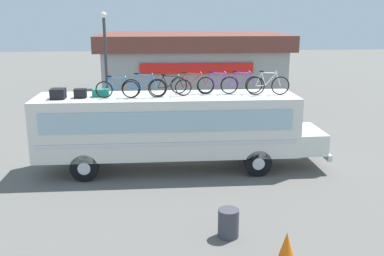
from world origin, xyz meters
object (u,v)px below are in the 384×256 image
luggage_bag_3 (101,93)px  street_lamp (106,70)px  luggage_bag_2 (80,93)px  rooftop_bicycle_7 (268,85)px  rooftop_bicycle_4 (192,84)px  traffic_cone (287,244)px  rooftop_bicycle_1 (117,89)px  rooftop_bicycle_2 (144,87)px  bus (173,126)px  rooftop_bicycle_3 (170,87)px  rooftop_bicycle_5 (217,85)px  luggage_bag_1 (58,94)px  trash_bin (228,223)px  rooftop_bicycle_6 (241,84)px

luggage_bag_3 → street_lamp: (-0.27, 4.65, 0.32)m
luggage_bag_2 → rooftop_bicycle_7: 7.24m
rooftop_bicycle_4 → traffic_cone: rooftop_bicycle_4 is taller
rooftop_bicycle_1 → rooftop_bicycle_2: 1.01m
luggage_bag_3 → rooftop_bicycle_1: rooftop_bicycle_1 is taller
bus → street_lamp: size_ratio=1.85×
luggage_bag_2 → rooftop_bicycle_3: size_ratio=0.27×
luggage_bag_2 → street_lamp: bearing=84.4°
rooftop_bicycle_5 → street_lamp: bearing=137.2°
luggage_bag_1 → rooftop_bicycle_7: rooftop_bicycle_7 is taller
rooftop_bicycle_5 → traffic_cone: rooftop_bicycle_5 is taller
rooftop_bicycle_7 → rooftop_bicycle_4: bearing=168.4°
rooftop_bicycle_2 → rooftop_bicycle_5: 2.93m
rooftop_bicycle_3 → trash_bin: rooftop_bicycle_3 is taller
street_lamp → rooftop_bicycle_3: bearing=-58.1°
rooftop_bicycle_2 → trash_bin: rooftop_bicycle_2 is taller
rooftop_bicycle_5 → rooftop_bicycle_6: size_ratio=0.97×
luggage_bag_1 → rooftop_bicycle_5: rooftop_bicycle_5 is taller
luggage_bag_3 → trash_bin: size_ratio=0.76×
rooftop_bicycle_5 → rooftop_bicycle_2: bearing=-169.0°
luggage_bag_1 → rooftop_bicycle_6: rooftop_bicycle_6 is taller
trash_bin → rooftop_bicycle_5: bearing=85.5°
luggage_bag_3 → street_lamp: size_ratio=0.10×
rooftop_bicycle_7 → traffic_cone: size_ratio=2.71×
rooftop_bicycle_6 → traffic_cone: bearing=-90.6°
rooftop_bicycle_2 → rooftop_bicycle_3: (1.00, 0.28, -0.04)m
rooftop_bicycle_5 → rooftop_bicycle_7: (1.94, -0.37, 0.02)m
street_lamp → rooftop_bicycle_7: bearing=-35.5°
bus → luggage_bag_2: bearing=-176.7°
rooftop_bicycle_7 → trash_bin: size_ratio=2.09×
rooftop_bicycle_4 → traffic_cone: bearing=-75.5°
luggage_bag_1 → rooftop_bicycle_5: bearing=4.6°
rooftop_bicycle_1 → rooftop_bicycle_2: rooftop_bicycle_2 is taller
luggage_bag_1 → trash_bin: bearing=-44.1°
luggage_bag_1 → traffic_cone: bearing=-43.1°
rooftop_bicycle_4 → luggage_bag_3: bearing=-173.3°
rooftop_bicycle_2 → rooftop_bicycle_6: rooftop_bicycle_2 is taller
bus → rooftop_bicycle_5: (1.80, 0.17, 1.60)m
rooftop_bicycle_3 → rooftop_bicycle_7: 3.81m
luggage_bag_3 → rooftop_bicycle_6: bearing=2.2°
luggage_bag_1 → rooftop_bicycle_6: 7.08m
luggage_bag_1 → rooftop_bicycle_4: size_ratio=0.32×
rooftop_bicycle_3 → rooftop_bicycle_4: rooftop_bicycle_4 is taller
luggage_bag_2 → rooftop_bicycle_1: bearing=-6.0°
luggage_bag_2 → rooftop_bicycle_5: size_ratio=0.27×
rooftop_bicycle_6 → rooftop_bicycle_2: bearing=-171.5°
luggage_bag_1 → rooftop_bicycle_7: 8.04m
rooftop_bicycle_2 → traffic_cone: (3.77, -6.47, -3.11)m
rooftop_bicycle_5 → luggage_bag_3: bearing=-177.6°
bus → rooftop_bicycle_3: 1.58m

